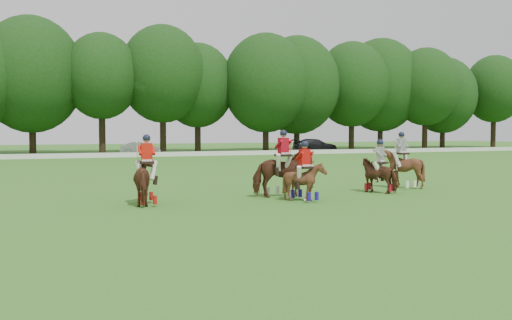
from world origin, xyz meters
name	(u,v)px	position (x,y,z in m)	size (l,w,h in m)	color
ground	(308,214)	(0.00, 0.00, 0.00)	(180.00, 180.00, 0.00)	#326A1E
tree_line	(104,76)	(0.26, 48.05, 8.23)	(117.98, 14.32, 14.75)	black
boundary_rail	(117,155)	(0.00, 38.00, 0.22)	(120.00, 0.10, 0.44)	white
car_mid	(140,148)	(2.98, 42.50, 0.65)	(1.38, 3.96, 1.30)	gray
car_right	(315,145)	(22.81, 42.50, 0.75)	(2.11, 5.19, 1.51)	black
polo_red_a	(147,179)	(-3.98, 3.95, 0.85)	(1.23, 2.01, 2.33)	#472612
polo_red_b	(283,173)	(1.04, 4.01, 0.92)	(2.06, 1.86, 2.49)	#472612
polo_red_c	(304,180)	(1.31, 2.85, 0.74)	(1.27, 1.39, 2.10)	#472612
polo_stripe_a	(380,174)	(5.31, 4.15, 0.75)	(1.50, 1.77, 2.11)	#472612
polo_stripe_b	(401,168)	(7.18, 5.31, 0.88)	(1.49, 1.65, 2.40)	#472612
polo_ball	(305,200)	(1.29, 2.76, 0.04)	(0.09, 0.09, 0.09)	white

